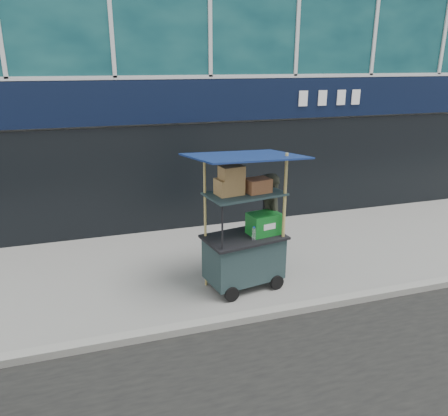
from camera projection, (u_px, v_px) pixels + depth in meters
name	position (u px, v px, depth m)	size (l,w,h in m)	color
ground	(279.00, 308.00, 6.93)	(80.00, 80.00, 0.00)	gray
curb	(284.00, 311.00, 6.73)	(80.00, 0.18, 0.12)	gray
vendor_cart	(245.00, 241.00, 7.36)	(1.96, 1.54, 2.39)	#19292A
vendor_man	(271.00, 225.00, 7.78)	(0.69, 0.45, 1.89)	black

